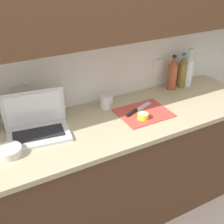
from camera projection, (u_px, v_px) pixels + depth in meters
ground_plane at (96, 220)px, 2.29m from camera, size 12.00×12.00×0.00m
wall_back at (71, 17)px, 1.69m from camera, size 5.20×0.38×2.60m
counter_unit at (91, 178)px, 2.05m from camera, size 2.58×0.63×0.91m
laptop at (37, 124)px, 1.75m from camera, size 0.41×0.30×0.26m
cutting_board at (144, 113)px, 1.98m from camera, size 0.36×0.29×0.01m
knife at (135, 111)px, 1.98m from camera, size 0.27×0.13×0.02m
lemon_half_cut at (143, 116)px, 1.90m from camera, size 0.08×0.08×0.04m
bottle_green_soda at (172, 74)px, 2.26m from camera, size 0.07×0.07×0.29m
bottle_oil_tall at (182, 72)px, 2.30m from camera, size 0.07×0.07×0.29m
bottle_water_clear at (188, 69)px, 2.32m from camera, size 0.08×0.08×0.31m
measuring_cup at (106, 102)px, 2.03m from camera, size 0.10×0.08×0.10m
bowl_white at (9, 151)px, 1.57m from camera, size 0.14×0.14×0.05m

